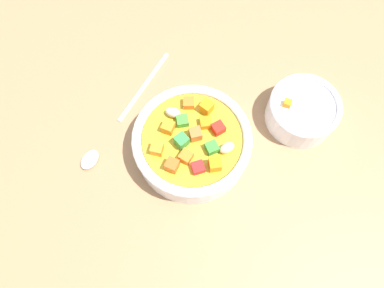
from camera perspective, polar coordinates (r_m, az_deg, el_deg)
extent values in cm
cube|color=#9E754F|center=(54.63, 0.00, -1.40)|extent=(140.00, 140.00, 2.00)
cylinder|color=white|center=(51.66, 0.00, -0.18)|extent=(16.21, 16.21, 4.35)
torus|color=white|center=(49.28, 0.00, 0.92)|extent=(16.57, 16.57, 1.33)
cylinder|color=gold|center=(49.46, 0.00, 0.83)|extent=(13.77, 13.77, 0.40)
cube|color=#DF5A1F|center=(47.08, -3.14, -3.34)|extent=(2.18, 2.18, 1.74)
cube|color=orange|center=(48.78, 0.27, 2.04)|extent=(1.91, 1.91, 1.67)
cube|color=red|center=(47.25, 0.94, -3.71)|extent=(1.84, 1.84, 1.11)
cube|color=green|center=(48.15, 3.15, -0.58)|extent=(1.69, 1.69, 1.28)
ellipsoid|color=beige|center=(48.23, 5.52, -0.60)|extent=(1.42, 2.19, 1.40)
cube|color=orange|center=(49.20, -3.78, 2.67)|extent=(2.19, 2.19, 1.54)
cube|color=green|center=(48.08, -1.55, 0.32)|extent=(1.84, 1.84, 1.87)
cube|color=orange|center=(48.07, -5.53, -0.76)|extent=(2.20, 2.20, 1.59)
cube|color=orange|center=(50.34, 2.31, 5.83)|extent=(2.04, 2.04, 1.78)
cube|color=green|center=(49.81, -1.10, 3.88)|extent=(1.97, 1.97, 1.13)
ellipsoid|color=beige|center=(50.14, -2.99, 4.97)|extent=(2.56, 2.49, 1.49)
cube|color=red|center=(49.26, 4.15, 2.51)|extent=(1.60, 1.60, 1.35)
cube|color=orange|center=(50.99, -0.52, 6.49)|extent=(2.11, 2.11, 1.09)
cube|color=orange|center=(47.67, -0.96, -1.97)|extent=(2.11, 2.11, 1.24)
cube|color=orange|center=(47.10, 3.64, -3.23)|extent=(2.01, 2.01, 1.81)
cube|color=orange|center=(49.65, 2.18, 3.37)|extent=(2.03, 2.03, 1.10)
cylinder|color=silver|center=(58.65, -7.64, 9.10)|extent=(7.84, 12.45, 0.68)
ellipsoid|color=silver|center=(54.69, -15.81, -2.39)|extent=(3.55, 3.92, 1.09)
cylinder|color=white|center=(56.44, 16.89, 4.86)|extent=(10.35, 10.35, 4.02)
torus|color=white|center=(54.55, 17.52, 5.89)|extent=(10.45, 10.45, 0.83)
cube|color=orange|center=(53.58, 14.80, 6.23)|extent=(1.48, 1.48, 1.05)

